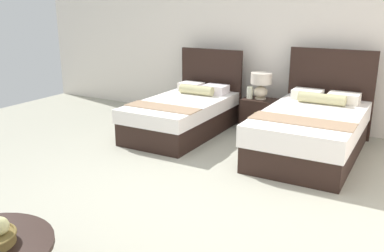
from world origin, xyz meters
name	(u,v)px	position (x,y,z in m)	size (l,w,h in m)	color
ground_plane	(172,194)	(0.00, 0.00, -0.01)	(9.90, 10.08, 0.02)	#A3A290
wall_back	(275,40)	(0.00, 3.24, 1.41)	(9.90, 0.12, 2.81)	silver
bed_near_window	(184,113)	(-1.00, 1.97, 0.31)	(1.14, 2.04, 1.24)	black
bed_near_corner	(312,130)	(1.00, 1.97, 0.34)	(1.27, 2.15, 1.34)	black
nightstand	(259,114)	(-0.02, 2.70, 0.25)	(0.54, 0.41, 0.51)	black
table_lamp	(261,83)	(-0.02, 2.72, 0.77)	(0.33, 0.33, 0.42)	beige
vase	(250,93)	(-0.18, 2.66, 0.60)	(0.10, 0.10, 0.19)	silver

